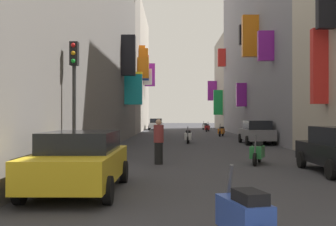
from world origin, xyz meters
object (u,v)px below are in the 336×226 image
Objects in this scene: pedestrian_crossing at (159,142)px; scooter_white at (188,136)px; parked_car_grey at (257,132)px; scooter_red at (207,128)px; scooter_green at (257,152)px; scooter_orange at (221,131)px; parked_car_white at (156,124)px; traffic_light_near_corner at (74,84)px; scooter_blue at (244,216)px; scooter_silver at (205,126)px; parked_car_yellow at (80,160)px.

scooter_white is at bearing 82.38° from pedestrian_crossing.
scooter_red is (-1.42, 20.65, -0.33)m from parked_car_grey.
scooter_white and scooter_green have the same top height.
parked_car_grey reaches higher than scooter_orange.
scooter_green and scooter_red have the same top height.
parked_car_white reaches higher than scooter_orange.
parked_car_grey is at bearing 58.04° from traffic_light_near_corner.
parked_car_white is 1.05× the size of traffic_light_near_corner.
scooter_blue is 10.10m from pedestrian_crossing.
scooter_green and scooter_orange have the same top height.
pedestrian_crossing is at bearing -97.20° from scooter_silver.
parked_car_white is 2.38× the size of scooter_white.
parked_car_white is 48.51m from scooter_blue.
scooter_red is (6.17, -6.43, -0.31)m from parked_car_white.
scooter_white is 0.44× the size of traffic_light_near_corner.
scooter_silver is 0.43× the size of traffic_light_near_corner.
parked_car_yellow reaches higher than scooter_orange.
scooter_silver is (1.06, 38.14, 0.00)m from scooter_green.
scooter_orange is at bearing 83.67° from scooter_blue.
parked_car_grey is at bearing 77.91° from scooter_blue.
scooter_red is at bearing 93.92° from parked_car_grey.
parked_car_yellow is 38.17m from scooter_red.
scooter_silver is at bearing 79.66° from traffic_light_near_corner.
scooter_white is (3.14, -26.40, -0.31)m from parked_car_white.
pedestrian_crossing is 4.18m from traffic_light_near_corner.
scooter_white is 12.14m from pedestrian_crossing.
parked_car_grey reaches higher than scooter_silver.
scooter_green is 0.94× the size of scooter_orange.
scooter_green is 21.30m from scooter_orange.
pedestrian_crossing is at bearing -177.70° from scooter_green.
scooter_white and scooter_silver have the same top height.
parked_car_grey reaches higher than parked_car_white.
pedestrian_crossing is at bearing 44.34° from traffic_light_near_corner.
scooter_silver is (6.59, 43.92, -0.31)m from parked_car_yellow.
parked_car_yellow is 2.49× the size of scooter_green.
traffic_light_near_corner is (-4.23, -14.59, 2.41)m from scooter_white.
scooter_green is (-2.28, -11.20, -0.33)m from parked_car_grey.
scooter_orange is 0.44× the size of traffic_light_near_corner.
pedestrian_crossing reaches higher than scooter_white.
scooter_silver is at bearing 82.80° from pedestrian_crossing.
parked_car_white is 2.49× the size of scooter_blue.
parked_car_white is 2.37× the size of scooter_orange.
parked_car_yellow reaches higher than scooter_red.
scooter_blue is 31.59m from scooter_orange.
scooter_blue is at bearing -93.97° from scooter_silver.
scooter_green is 0.93× the size of scooter_red.
scooter_green is 7.35m from traffic_light_near_corner.
traffic_light_near_corner reaches higher than scooter_green.
traffic_light_near_corner reaches higher than scooter_orange.
scooter_red and scooter_orange have the same top height.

